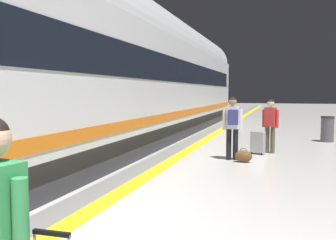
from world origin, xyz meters
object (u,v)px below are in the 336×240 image
at_px(high_speed_train, 85,63).
at_px(waste_bin, 327,129).
at_px(passenger_near, 232,123).
at_px(suitcase_mid, 258,142).
at_px(duffel_bag_near, 243,156).
at_px(passenger_mid, 270,122).

height_order(high_speed_train, waste_bin, high_speed_train).
xyz_separation_m(passenger_near, suitcase_mid, (0.59, 1.11, -0.63)).
distance_m(high_speed_train, duffel_bag_near, 4.69).
xyz_separation_m(duffel_bag_near, waste_bin, (2.46, 4.81, 0.30)).
bearing_deg(waste_bin, passenger_near, -121.37).
relative_size(suitcase_mid, waste_bin, 0.70).
bearing_deg(duffel_bag_near, suitcase_mid, 78.79).
bearing_deg(passenger_near, waste_bin, 58.63).
relative_size(high_speed_train, waste_bin, 37.37).
xyz_separation_m(high_speed_train, passenger_mid, (4.55, 2.56, -1.60)).
distance_m(passenger_near, suitcase_mid, 1.40).
bearing_deg(suitcase_mid, duffel_bag_near, -101.21).
bearing_deg(passenger_near, passenger_mid, 57.79).
relative_size(passenger_mid, suitcase_mid, 2.44).
bearing_deg(waste_bin, suitcase_mid, -122.48).
bearing_deg(high_speed_train, waste_bin, 41.47).
distance_m(duffel_bag_near, suitcase_mid, 1.40).
height_order(duffel_bag_near, suitcase_mid, suitcase_mid).
distance_m(passenger_mid, waste_bin, 3.67).
height_order(duffel_bag_near, passenger_mid, passenger_mid).
xyz_separation_m(high_speed_train, suitcase_mid, (4.23, 2.23, -2.16)).
bearing_deg(high_speed_train, suitcase_mid, 27.83).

